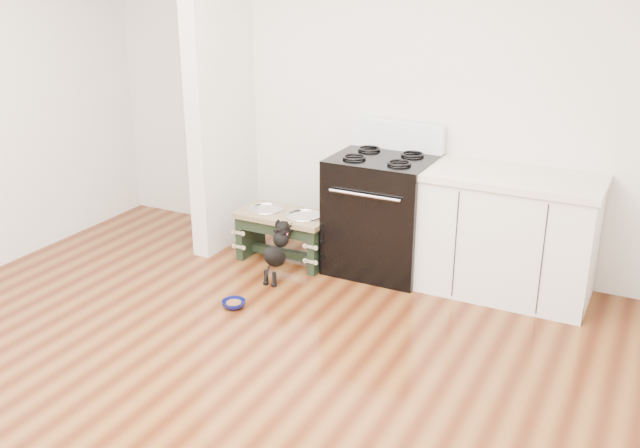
{
  "coord_description": "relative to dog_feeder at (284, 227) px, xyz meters",
  "views": [
    {
      "loc": [
        2.2,
        -2.72,
        2.34
      ],
      "look_at": [
        -0.03,
        1.65,
        0.5
      ],
      "focal_mm": 40.0,
      "sensor_mm": 36.0,
      "label": 1
    }
  ],
  "objects": [
    {
      "name": "cabinet_run",
      "position": [
        1.74,
        0.23,
        0.16
      ],
      "size": [
        1.24,
        0.64,
        0.91
      ],
      "color": "white",
      "rests_on": "ground"
    },
    {
      "name": "oven_range",
      "position": [
        0.76,
        0.21,
        0.18
      ],
      "size": [
        0.76,
        0.69,
        1.14
      ],
      "color": "black",
      "rests_on": "ground"
    },
    {
      "name": "partition_wall",
      "position": [
        -0.67,
        0.16,
        1.06
      ],
      "size": [
        0.15,
        0.8,
        2.7
      ],
      "primitive_type": "cube",
      "color": "silver",
      "rests_on": "ground"
    },
    {
      "name": "dog_feeder",
      "position": [
        0.0,
        0.0,
        0.0
      ],
      "size": [
        0.75,
        0.4,
        0.43
      ],
      "color": "black",
      "rests_on": "ground"
    },
    {
      "name": "floor_bowl",
      "position": [
        0.09,
        -0.9,
        -0.27
      ],
      "size": [
        0.21,
        0.21,
        0.05
      ],
      "rotation": [
        0.0,
        0.0,
        0.27
      ],
      "color": "#0B1053",
      "rests_on": "ground"
    },
    {
      "name": "room_shell",
      "position": [
        0.51,
        -1.94,
        1.33
      ],
      "size": [
        5.0,
        5.0,
        5.0
      ],
      "color": "silver",
      "rests_on": "ground"
    },
    {
      "name": "puppy",
      "position": [
        0.13,
        -0.35,
        -0.04
      ],
      "size": [
        0.13,
        0.39,
        0.46
      ],
      "color": "black",
      "rests_on": "ground"
    },
    {
      "name": "ground",
      "position": [
        0.51,
        -1.94,
        -0.29
      ],
      "size": [
        5.0,
        5.0,
        0.0
      ],
      "primitive_type": "plane",
      "color": "#481E0C",
      "rests_on": "ground"
    }
  ]
}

